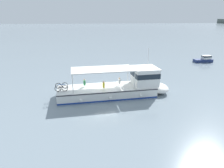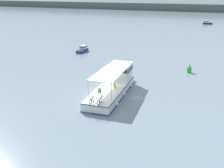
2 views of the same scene
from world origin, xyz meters
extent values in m
plane|color=gray|center=(0.00, 0.00, 0.00)|extent=(400.00, 400.00, 0.00)
cube|color=#515B56|center=(0.00, 156.76, 2.27)|extent=(400.00, 28.00, 4.54)
cube|color=white|center=(1.10, 0.05, 0.55)|extent=(4.05, 11.02, 1.10)
ellipsoid|color=white|center=(0.60, 6.23, 0.55)|extent=(3.11, 2.43, 1.01)
cube|color=navy|center=(1.10, 0.05, 0.10)|extent=(4.09, 11.02, 0.16)
cube|color=#2D2D33|center=(1.10, 0.05, 1.02)|extent=(4.11, 11.02, 0.10)
cube|color=white|center=(0.75, 4.43, 2.05)|extent=(2.92, 2.81, 1.90)
cube|color=#19232D|center=(0.75, 4.43, 2.38)|extent=(2.98, 2.85, 0.56)
cube|color=white|center=(0.75, 4.43, 3.06)|extent=(3.09, 2.98, 0.12)
cube|color=white|center=(1.13, -0.40, 3.15)|extent=(3.47, 6.91, 0.10)
cylinder|color=silver|center=(-0.48, 2.73, 2.10)|extent=(0.08, 0.08, 2.00)
cylinder|color=silver|center=(2.23, 2.95, 2.10)|extent=(0.08, 0.08, 2.00)
cylinder|color=silver|center=(0.03, -3.75, 2.10)|extent=(0.08, 0.08, 2.00)
cylinder|color=silver|center=(2.75, -3.53, 2.10)|extent=(0.08, 0.08, 2.00)
cylinder|color=silver|center=(0.72, 4.73, 4.22)|extent=(0.06, 0.06, 2.20)
sphere|color=white|center=(2.60, 3.58, 0.50)|extent=(0.36, 0.36, 0.36)
sphere|color=white|center=(2.86, 0.29, 0.50)|extent=(0.36, 0.36, 0.36)
sphere|color=white|center=(3.11, -2.80, 0.50)|extent=(0.36, 0.36, 0.36)
torus|color=black|center=(1.01, -4.52, 1.43)|extent=(0.11, 0.66, 0.66)
torus|color=black|center=(1.06, -5.22, 1.43)|extent=(0.11, 0.66, 0.66)
cylinder|color=#1E478C|center=(1.04, -4.87, 1.55)|extent=(0.12, 0.70, 0.06)
torus|color=black|center=(1.91, -4.45, 1.43)|extent=(0.11, 0.66, 0.66)
torus|color=black|center=(1.96, -5.15, 1.43)|extent=(0.11, 0.66, 0.66)
cylinder|color=#232328|center=(1.93, -4.80, 1.55)|extent=(0.12, 0.70, 0.06)
cube|color=#338C4C|center=(0.78, -2.40, 1.56)|extent=(0.34, 0.24, 0.52)
sphere|color=beige|center=(0.78, -2.40, 1.93)|extent=(0.20, 0.20, 0.20)
cube|color=yellow|center=(1.81, -0.35, 1.56)|extent=(0.34, 0.24, 0.52)
sphere|color=tan|center=(1.81, -0.35, 1.93)|extent=(0.20, 0.20, 0.20)
cube|color=white|center=(0.67, 1.54, 1.56)|extent=(0.34, 0.24, 0.52)
sphere|color=beige|center=(0.67, 1.54, 1.93)|extent=(0.20, 0.20, 0.20)
cube|color=navy|center=(-14.15, 20.26, 0.28)|extent=(1.54, 3.68, 0.56)
cube|color=white|center=(-14.19, 20.89, 0.91)|extent=(1.15, 1.69, 0.70)
cube|color=#19232D|center=(-14.19, 20.89, 1.09)|extent=(1.17, 1.69, 0.28)
cube|color=#232328|center=(7.42, 81.86, 0.28)|extent=(3.70, 1.62, 0.56)
cube|color=white|center=(6.79, 81.81, 0.91)|extent=(1.71, 1.18, 0.70)
cube|color=#19232D|center=(6.79, 81.81, 1.09)|extent=(1.71, 1.21, 0.28)
cylinder|color=green|center=(8.87, 14.01, 0.45)|extent=(0.70, 0.70, 0.90)
cone|color=green|center=(8.87, 14.01, 1.15)|extent=(0.42, 0.42, 0.50)
camera|label=1|loc=(22.23, -1.79, 8.72)|focal=32.37mm
camera|label=2|loc=(12.82, -27.25, 12.44)|focal=41.29mm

